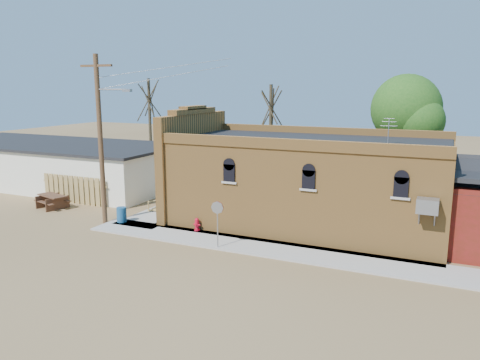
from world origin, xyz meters
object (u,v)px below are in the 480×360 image
at_px(brick_bar, 302,181).
at_px(picnic_table, 52,200).
at_px(stop_sign, 217,212).
at_px(trash_barrel, 122,215).
at_px(utility_pole, 101,136).
at_px(fire_hydrant, 197,224).

xyz_separation_m(brick_bar, picnic_table, (-14.89, -3.11, -1.80)).
relative_size(brick_bar, stop_sign, 7.54).
height_order(brick_bar, trash_barrel, brick_bar).
xyz_separation_m(brick_bar, trash_barrel, (-8.94, -3.99, -1.85)).
bearing_deg(utility_pole, brick_bar, 23.69).
height_order(brick_bar, stop_sign, brick_bar).
distance_m(fire_hydrant, picnic_table, 10.49).
relative_size(fire_hydrant, stop_sign, 0.31).
bearing_deg(trash_barrel, brick_bar, 24.07).
height_order(fire_hydrant, picnic_table, picnic_table).
xyz_separation_m(fire_hydrant, stop_sign, (2.11, -1.80, 1.34)).
xyz_separation_m(fire_hydrant, picnic_table, (-10.47, 0.59, 0.13)).
relative_size(utility_pole, fire_hydrant, 13.35).
height_order(fire_hydrant, trash_barrel, trash_barrel).
bearing_deg(stop_sign, brick_bar, 84.99).
bearing_deg(trash_barrel, stop_sign, -12.73).
bearing_deg(trash_barrel, utility_pole, -160.45).
distance_m(brick_bar, fire_hydrant, 6.07).
height_order(stop_sign, trash_barrel, stop_sign).
bearing_deg(fire_hydrant, utility_pole, 161.56).
height_order(fire_hydrant, stop_sign, stop_sign).
height_order(brick_bar, picnic_table, brick_bar).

